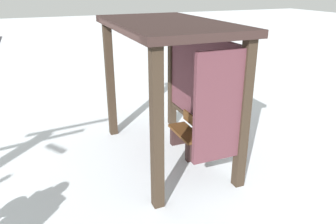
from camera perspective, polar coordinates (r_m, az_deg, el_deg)
ground_plane at (r=6.44m, az=-0.26°, el=-7.48°), size 60.00×60.00×0.00m
bus_shelter at (r=5.75m, az=2.08°, el=9.02°), size 3.08×1.74×2.53m
bench_left_inside at (r=6.45m, az=3.29°, el=-4.30°), size 0.93×0.37×0.71m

